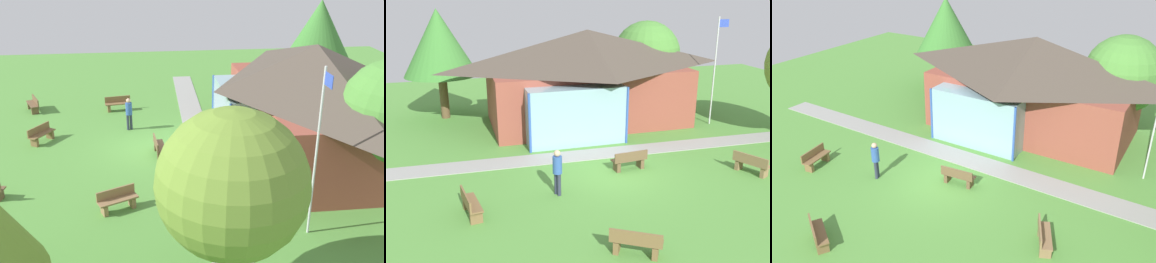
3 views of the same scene
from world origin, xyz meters
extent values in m
plane|color=#54933D|center=(0.00, 0.00, 0.00)|extent=(44.00, 44.00, 0.00)
cube|color=brown|center=(1.10, 7.41, 1.55)|extent=(10.53, 5.52, 3.11)
pyramid|color=#4C4238|center=(1.10, 7.41, 4.12)|extent=(11.53, 6.52, 2.02)
cube|color=#8CB2BF|center=(-0.48, 4.05, 1.40)|extent=(4.74, 1.20, 2.80)
cylinder|color=#3359B2|center=(-2.85, 3.45, 1.40)|extent=(0.12, 0.12, 2.80)
cylinder|color=#3359B2|center=(1.89, 3.45, 1.40)|extent=(0.12, 0.12, 2.80)
cube|color=#999993|center=(0.00, 2.40, 0.01)|extent=(25.77, 1.81, 0.03)
cylinder|color=silver|center=(7.57, 5.09, 2.92)|extent=(0.08, 0.08, 5.83)
cube|color=brown|center=(-5.77, -1.78, 0.45)|extent=(0.67, 1.55, 0.06)
cube|color=brown|center=(-5.86, -1.24, 0.20)|extent=(0.42, 0.22, 0.39)
cube|color=brown|center=(-5.68, -2.32, 0.20)|extent=(0.42, 0.22, 0.39)
cube|color=brown|center=(-5.96, -1.81, 0.66)|extent=(0.30, 1.49, 0.36)
cube|color=brown|center=(-1.45, -5.38, 0.45)|extent=(1.51, 1.16, 0.06)
cube|color=brown|center=(-1.91, -5.09, 0.20)|extent=(0.35, 0.42, 0.39)
cube|color=brown|center=(-0.98, -5.67, 0.20)|extent=(0.35, 0.42, 0.39)
cube|color=brown|center=(-1.55, -5.55, 0.66)|extent=(1.31, 0.84, 0.36)
cube|color=brown|center=(0.74, 0.38, 0.45)|extent=(1.53, 0.58, 0.06)
cube|color=brown|center=(0.19, 0.33, 0.20)|extent=(0.20, 0.41, 0.39)
cube|color=brown|center=(1.28, 0.43, 0.20)|extent=(0.20, 0.41, 0.39)
cube|color=brown|center=(0.75, 0.19, 0.66)|extent=(1.50, 0.20, 0.36)
cube|color=olive|center=(5.41, -1.40, 0.45)|extent=(1.03, 1.55, 0.06)
cube|color=olive|center=(5.18, -0.90, 0.20)|extent=(0.43, 0.31, 0.39)
cube|color=olive|center=(5.64, -1.90, 0.20)|extent=(0.43, 0.31, 0.39)
cube|color=olive|center=(5.23, -1.48, 0.66)|extent=(0.68, 1.39, 0.36)
cylinder|color=#2D3347|center=(-2.71, -0.99, 0.42)|extent=(0.14, 0.14, 0.85)
cylinder|color=#2D3347|center=(-2.64, -1.15, 0.42)|extent=(0.14, 0.14, 0.85)
cylinder|color=#3359A5|center=(-2.67, -1.07, 1.18)|extent=(0.34, 0.34, 0.65)
sphere|color=#D8AD8C|center=(-2.67, -1.07, 1.62)|extent=(0.24, 0.24, 0.24)
cylinder|color=brown|center=(5.30, 8.88, 0.97)|extent=(0.48, 0.48, 1.94)
sphere|color=#4C8C38|center=(5.30, 8.88, 3.43)|extent=(3.99, 3.99, 3.99)
cylinder|color=brown|center=(-6.58, 10.50, 1.25)|extent=(0.48, 0.48, 2.51)
cone|color=#3D7F33|center=(-6.58, 10.50, 4.35)|extent=(4.10, 4.10, 3.69)
camera|label=1|loc=(20.23, -0.36, 9.12)|focal=42.71mm
camera|label=2|loc=(-6.02, -15.14, 7.21)|focal=40.63mm
camera|label=3|loc=(8.88, -12.47, 9.97)|focal=38.47mm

